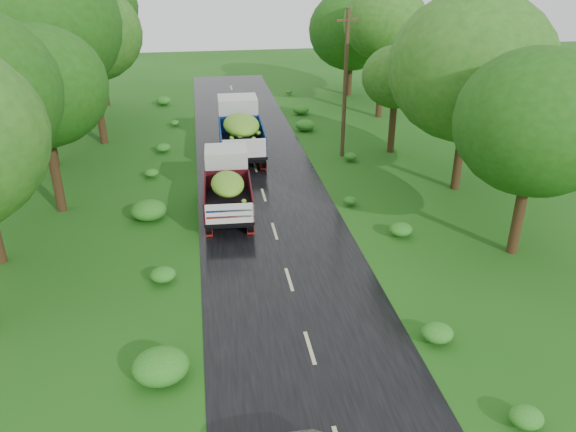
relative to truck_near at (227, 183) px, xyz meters
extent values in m
cube|color=black|center=(1.83, -9.54, -1.38)|extent=(6.50, 80.00, 0.02)
cube|color=#BFB78C|center=(1.83, -10.54, -1.37)|extent=(0.12, 1.60, 0.00)
cube|color=#BFB78C|center=(1.83, -6.54, -1.37)|extent=(0.12, 1.60, 0.00)
cube|color=#BFB78C|center=(1.83, -2.54, -1.37)|extent=(0.12, 1.60, 0.00)
cube|color=#BFB78C|center=(1.83, 1.46, -1.37)|extent=(0.12, 1.60, 0.00)
cube|color=#BFB78C|center=(1.83, 5.46, -1.37)|extent=(0.12, 1.60, 0.00)
cube|color=#BFB78C|center=(1.83, 9.46, -1.37)|extent=(0.12, 1.60, 0.00)
cube|color=#BFB78C|center=(1.83, 13.46, -1.37)|extent=(0.12, 1.60, 0.00)
cube|color=#BFB78C|center=(1.83, 17.46, -1.37)|extent=(0.12, 1.60, 0.00)
cube|color=#BFB78C|center=(1.83, 21.46, -1.37)|extent=(0.12, 1.60, 0.00)
cube|color=#BFB78C|center=(1.83, 25.46, -1.37)|extent=(0.12, 1.60, 0.00)
cube|color=black|center=(-0.01, -0.29, -0.80)|extent=(1.79, 5.21, 0.26)
cylinder|color=black|center=(-0.82, 1.62, -0.93)|extent=(0.29, 0.92, 0.91)
cylinder|color=black|center=(0.95, 1.54, -0.93)|extent=(0.29, 0.92, 0.91)
cylinder|color=black|center=(-0.95, -1.42, -0.93)|extent=(0.29, 0.92, 0.91)
cylinder|color=black|center=(0.83, -1.50, -0.93)|extent=(0.29, 0.92, 0.91)
cylinder|color=black|center=(-0.98, -2.36, -0.93)|extent=(0.29, 0.92, 0.91)
cylinder|color=black|center=(0.79, -2.43, -0.93)|extent=(0.29, 0.92, 0.91)
cube|color=maroon|center=(-1.00, -2.67, -1.14)|extent=(0.31, 0.05, 0.41)
cube|color=maroon|center=(0.78, -2.74, -1.14)|extent=(0.31, 0.05, 0.41)
cube|color=silver|center=(0.07, 1.76, 0.20)|extent=(2.09, 1.82, 1.74)
cube|color=black|center=(-0.05, -1.25, -0.60)|extent=(2.26, 4.01, 0.15)
cube|color=#440C12|center=(-1.07, -1.21, -0.09)|extent=(0.23, 3.93, 0.87)
cube|color=#440C12|center=(0.96, -1.29, -0.09)|extent=(0.23, 3.93, 0.87)
cube|color=#440C12|center=(0.03, 0.68, -0.09)|extent=(2.10, 0.16, 0.87)
cube|color=silver|center=(-0.13, -3.18, -0.09)|extent=(2.10, 0.16, 0.87)
ellipsoid|color=#518E19|center=(-0.05, -1.25, 0.46)|extent=(1.90, 3.37, 0.91)
cube|color=black|center=(1.24, 7.71, -0.69)|extent=(1.99, 6.11, 0.30)
cylinder|color=black|center=(0.24, 9.94, -0.85)|extent=(0.32, 1.08, 1.08)
cylinder|color=black|center=(2.34, 9.89, -0.85)|extent=(0.32, 1.08, 1.08)
cylinder|color=black|center=(0.17, 6.35, -0.85)|extent=(0.32, 1.08, 1.08)
cylinder|color=black|center=(2.26, 6.31, -0.85)|extent=(0.32, 1.08, 1.08)
cylinder|color=black|center=(0.15, 5.25, -0.85)|extent=(0.32, 1.08, 1.08)
cylinder|color=black|center=(2.24, 5.20, -0.85)|extent=(0.32, 1.08, 1.08)
cube|color=maroon|center=(0.14, 4.88, -1.09)|extent=(0.37, 0.05, 0.49)
cube|color=maroon|center=(2.23, 4.84, -1.09)|extent=(0.37, 0.05, 0.49)
cube|color=silver|center=(1.29, 10.13, 0.48)|extent=(2.42, 2.10, 2.05)
cube|color=black|center=(1.22, 6.58, -0.45)|extent=(2.58, 4.69, 0.17)
cube|color=navy|center=(0.02, 6.60, 0.14)|extent=(0.18, 4.64, 1.02)
cube|color=navy|center=(2.42, 6.55, 0.14)|extent=(0.18, 4.64, 1.02)
cube|color=navy|center=(1.27, 8.85, 0.14)|extent=(2.48, 0.14, 1.02)
cube|color=silver|center=(1.17, 4.30, 0.14)|extent=(2.48, 0.14, 1.02)
ellipsoid|color=#518E19|center=(1.22, 6.58, 0.79)|extent=(2.16, 3.94, 1.08)
cylinder|color=#382616|center=(7.14, 6.55, 2.76)|extent=(0.28, 0.28, 8.31)
cube|color=#382616|center=(7.14, 6.55, 6.30)|extent=(1.43, 0.50, 0.10)
cylinder|color=black|center=(-7.75, 1.20, 1.92)|extent=(0.44, 0.44, 6.62)
ellipsoid|color=#1C490E|center=(-7.75, 1.20, 4.43)|extent=(3.41, 3.41, 3.07)
cylinder|color=black|center=(-9.37, 7.63, 2.98)|extent=(0.49, 0.49, 8.75)
ellipsoid|color=#1C490E|center=(-9.37, 7.63, 6.31)|extent=(4.32, 4.32, 3.89)
cylinder|color=black|center=(-7.15, 11.35, 2.40)|extent=(0.46, 0.46, 7.59)
ellipsoid|color=#1C490E|center=(-7.15, 11.35, 5.29)|extent=(3.53, 3.53, 3.17)
cylinder|color=black|center=(-9.13, 15.95, 2.64)|extent=(0.47, 0.47, 8.06)
ellipsoid|color=#1C490E|center=(-9.13, 15.95, 5.71)|extent=(4.09, 4.09, 3.68)
cylinder|color=black|center=(-8.20, 21.05, 2.76)|extent=(0.48, 0.48, 8.31)
ellipsoid|color=#1C490E|center=(-8.20, 21.05, 5.92)|extent=(3.59, 3.59, 3.23)
cylinder|color=black|center=(11.12, -5.87, 1.69)|extent=(0.43, 0.43, 6.16)
ellipsoid|color=#215916|center=(11.12, -5.87, 4.03)|extent=(3.48, 3.48, 3.13)
cylinder|color=black|center=(11.65, 0.81, 2.08)|extent=(0.45, 0.45, 6.95)
ellipsoid|color=#215916|center=(11.65, 0.81, 4.72)|extent=(3.95, 3.95, 3.55)
cylinder|color=black|center=(10.21, 6.83, 1.17)|extent=(0.40, 0.40, 5.12)
ellipsoid|color=#215916|center=(10.21, 6.83, 3.12)|extent=(2.82, 2.82, 2.53)
cylinder|color=black|center=(11.84, 14.44, 2.35)|extent=(0.46, 0.46, 7.48)
ellipsoid|color=#215916|center=(11.84, 14.44, 5.19)|extent=(3.38, 3.38, 3.04)
cylinder|color=black|center=(11.39, 21.25, 1.57)|extent=(0.42, 0.42, 5.92)
ellipsoid|color=#215916|center=(11.39, 21.25, 3.82)|extent=(3.72, 3.72, 3.35)
camera|label=1|loc=(-1.02, -24.14, 9.82)|focal=35.00mm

